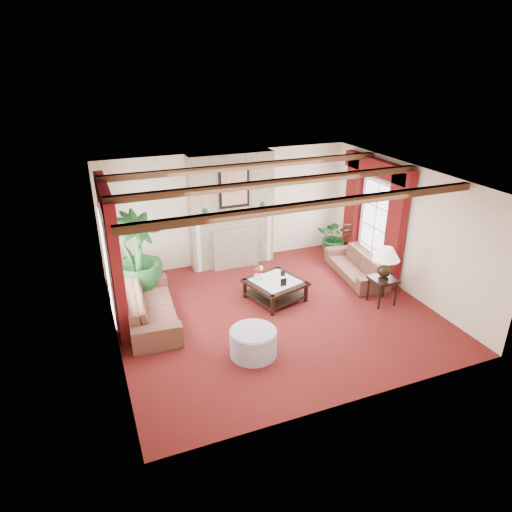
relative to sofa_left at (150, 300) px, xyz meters
name	(u,v)px	position (x,y,z in m)	size (l,w,h in m)	color
floor	(274,312)	(2.31, -0.60, -0.44)	(6.00, 6.00, 0.00)	#410B0D
ceiling	(277,179)	(2.31, -0.60, 2.26)	(6.00, 6.00, 0.00)	white
back_wall	(229,208)	(2.31, 2.15, 0.91)	(6.00, 0.02, 2.70)	beige
left_wall	(109,277)	(-0.69, -0.60, 0.91)	(0.02, 5.50, 2.70)	beige
right_wall	(407,229)	(5.31, -0.60, 0.91)	(0.02, 5.50, 2.70)	beige
ceiling_beams	(277,183)	(2.31, -0.60, 2.20)	(6.00, 3.00, 0.12)	#321F0F
fireplace	(230,153)	(2.31, 1.95, 2.26)	(2.00, 0.52, 2.70)	#9D8C66
french_door_left	(100,213)	(-0.66, 0.40, 1.69)	(0.10, 1.10, 2.16)	white
french_door_right	(381,182)	(5.28, 0.40, 1.69)	(0.10, 1.10, 2.16)	white
curtains_left	(103,190)	(-0.55, 0.40, 2.11)	(0.20, 2.40, 2.55)	#420B08
curtains_right	(379,163)	(5.17, 0.40, 2.11)	(0.20, 2.40, 2.55)	#420B08
sofa_left	(150,300)	(0.00, 0.00, 0.00)	(0.80, 2.28, 0.88)	#340E15
sofa_right	(356,262)	(4.69, 0.19, -0.06)	(0.79, 1.98, 0.75)	#340E15
potted_palm	(139,273)	(-0.03, 1.11, 0.07)	(1.81, 2.08, 1.02)	black
small_plant	(335,241)	(4.87, 1.43, -0.05)	(1.31, 1.33, 0.78)	black
coffee_table	(275,290)	(2.54, -0.11, -0.23)	(1.04, 1.04, 0.43)	black
side_table	(382,291)	(4.50, -1.06, -0.15)	(0.48, 0.48, 0.57)	black
ottoman	(253,343)	(1.41, -1.73, -0.21)	(0.80, 0.80, 0.47)	#9F9CB1
table_lamp	(385,263)	(4.50, -1.06, 0.47)	(0.54, 0.54, 0.69)	black
flower_vase	(259,275)	(2.25, 0.10, 0.08)	(0.25, 0.26, 0.19)	silver
book	(291,277)	(2.81, -0.30, 0.12)	(0.19, 0.10, 0.27)	black
photo_frame_a	(283,282)	(2.59, -0.39, 0.07)	(0.13, 0.02, 0.17)	black
photo_frame_b	(283,274)	(2.77, 0.03, 0.05)	(0.09, 0.02, 0.12)	black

